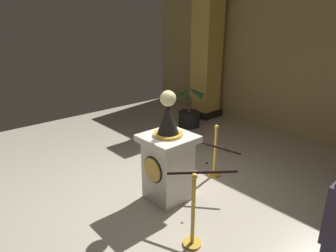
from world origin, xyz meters
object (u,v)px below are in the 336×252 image
(pedestal_clock, at_px, (168,159))
(potted_palm_left, at_px, (189,115))
(stanchion_near, at_px, (193,221))
(stanchion_far, at_px, (215,158))

(pedestal_clock, bearing_deg, potted_palm_left, 129.11)
(stanchion_near, height_order, stanchion_far, stanchion_near)
(stanchion_far, height_order, potted_palm_left, potted_palm_left)
(pedestal_clock, distance_m, stanchion_near, 1.17)
(pedestal_clock, relative_size, potted_palm_left, 1.58)
(stanchion_far, relative_size, potted_palm_left, 0.88)
(pedestal_clock, relative_size, stanchion_near, 1.73)
(stanchion_near, xyz_separation_m, potted_palm_left, (-3.23, 3.20, -0.04))
(stanchion_near, distance_m, stanchion_far, 1.90)
(stanchion_far, distance_m, potted_palm_left, 2.73)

